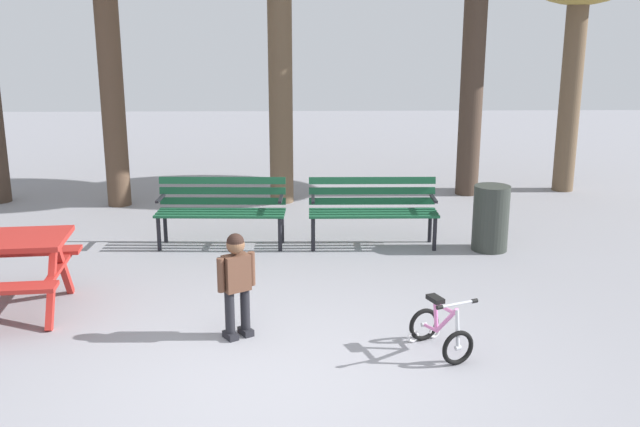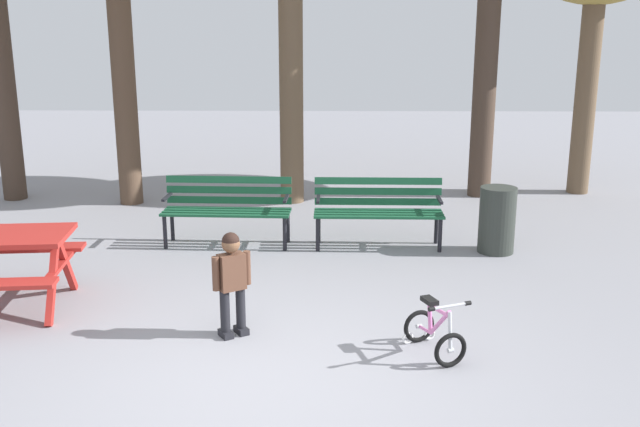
{
  "view_description": "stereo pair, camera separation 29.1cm",
  "coord_description": "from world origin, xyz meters",
  "px_view_note": "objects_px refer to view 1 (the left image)",
  "views": [
    {
      "loc": [
        0.28,
        -5.19,
        2.74
      ],
      "look_at": [
        0.46,
        1.97,
        0.85
      ],
      "focal_mm": 40.79,
      "sensor_mm": 36.0,
      "label": 1
    },
    {
      "loc": [
        0.57,
        -5.19,
        2.74
      ],
      "look_at": [
        0.46,
        1.97,
        0.85
      ],
      "focal_mm": 40.79,
      "sensor_mm": 36.0,
      "label": 2
    }
  ],
  "objects_px": {
    "park_bench_far_left": "(222,206)",
    "trash_bin": "(491,218)",
    "park_bench_left": "(373,206)",
    "kids_bicycle": "(440,330)",
    "child_standing": "(237,278)"
  },
  "relations": [
    {
      "from": "park_bench_far_left",
      "to": "park_bench_left",
      "type": "bearing_deg",
      "value": -1.5
    },
    {
      "from": "park_bench_far_left",
      "to": "kids_bicycle",
      "type": "bearing_deg",
      "value": -55.33
    },
    {
      "from": "park_bench_left",
      "to": "child_standing",
      "type": "xyz_separation_m",
      "value": [
        -1.47,
        -2.76,
        0.05
      ]
    },
    {
      "from": "park_bench_far_left",
      "to": "child_standing",
      "type": "height_order",
      "value": "child_standing"
    },
    {
      "from": "child_standing",
      "to": "trash_bin",
      "type": "relative_size",
      "value": 1.19
    },
    {
      "from": "park_bench_far_left",
      "to": "trash_bin",
      "type": "relative_size",
      "value": 1.99
    },
    {
      "from": "kids_bicycle",
      "to": "trash_bin",
      "type": "distance_m",
      "value": 3.09
    },
    {
      "from": "park_bench_far_left",
      "to": "child_standing",
      "type": "relative_size",
      "value": 1.67
    },
    {
      "from": "child_standing",
      "to": "trash_bin",
      "type": "distance_m",
      "value": 3.84
    },
    {
      "from": "park_bench_far_left",
      "to": "child_standing",
      "type": "xyz_separation_m",
      "value": [
        0.43,
        -2.81,
        0.05
      ]
    },
    {
      "from": "park_bench_far_left",
      "to": "park_bench_left",
      "type": "height_order",
      "value": "same"
    },
    {
      "from": "park_bench_left",
      "to": "kids_bicycle",
      "type": "height_order",
      "value": "park_bench_left"
    },
    {
      "from": "park_bench_far_left",
      "to": "trash_bin",
      "type": "distance_m",
      "value": 3.35
    },
    {
      "from": "child_standing",
      "to": "kids_bicycle",
      "type": "bearing_deg",
      "value": -11.38
    },
    {
      "from": "park_bench_left",
      "to": "trash_bin",
      "type": "height_order",
      "value": "park_bench_left"
    }
  ]
}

